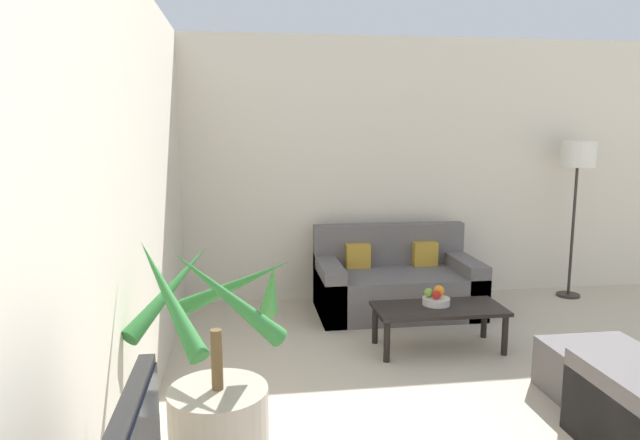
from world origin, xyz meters
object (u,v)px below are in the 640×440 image
Objects in this scene: potted_palm at (218,400)px; apple_green at (429,293)px; orange_fruit at (439,291)px; coffee_table at (439,312)px; ottoman at (596,370)px; fruit_bowl at (436,301)px; sofa_loveseat at (396,284)px; floor_lamp at (578,163)px; apple_red at (437,295)px.

potted_palm reaches higher than apple_green.
orange_fruit is at bearing 5.88° from apple_green.
apple_green is at bearing 123.86° from coffee_table.
apple_green is 0.81× the size of orange_fruit.
ottoman is (0.75, -1.02, -0.29)m from orange_fruit.
ottoman is (0.78, -0.98, -0.21)m from fruit_bowl.
apple_green is at bearing 129.66° from ottoman.
fruit_bowl is 1.27m from ottoman.
orange_fruit is (1.74, 1.53, 0.07)m from potted_palm.
sofa_loveseat is 2.11m from ottoman.
floor_lamp is 2.45m from apple_red.
floor_lamp is 22.18× the size of apple_green.
apple_green is (-0.05, 0.07, 0.00)m from apple_red.
apple_green is at bearing -149.91° from floor_lamp.
floor_lamp reaches higher than sofa_loveseat.
floor_lamp is at bearing 32.84° from coffee_table.
coffee_table is at bearing 39.90° from potted_palm.
orange_fruit is (0.05, 0.08, 0.01)m from apple_red.
apple_red reaches higher than fruit_bowl.
sofa_loveseat reaches higher than orange_fruit.
floor_lamp reaches higher than coffee_table.
potted_palm is 14.08× the size of orange_fruit.
floor_lamp is 2.45m from apple_green.
floor_lamp is at bearing 30.09° from apple_green.
floor_lamp is at bearing 32.14° from apple_red.
coffee_table is 0.14m from apple_red.
ottoman is (0.78, -0.92, -0.14)m from coffee_table.
coffee_table is at bearing 130.17° from ottoman.
orange_fruit is (0.03, 0.04, 0.07)m from fruit_bowl.
floor_lamp is at bearing 6.43° from sofa_loveseat.
apple_green reaches higher than apple_red.
floor_lamp is 1.57× the size of coffee_table.
orange_fruit is (0.03, 0.10, 0.15)m from coffee_table.
orange_fruit reaches higher than coffee_table.
potted_palm is 0.78× the size of floor_lamp.
sofa_loveseat is at bearing 94.69° from coffee_table.
fruit_bowl is at bearing 73.48° from apple_red.
ottoman is (0.84, -1.01, -0.28)m from apple_green.
potted_palm is 4.58m from floor_lamp.
orange_fruit is (0.11, -0.90, 0.19)m from sofa_loveseat.
sofa_loveseat is 0.92m from orange_fruit.
potted_palm reaches higher than ottoman.
sofa_loveseat is at bearing 93.93° from apple_red.
orange_fruit is at bearing -148.91° from floor_lamp.
apple_red is at bearing -121.17° from orange_fruit.
sofa_loveseat reaches higher than coffee_table.
apple_red is at bearing -55.83° from apple_green.
floor_lamp is 7.39× the size of fruit_bowl.
sofa_loveseat reaches higher than apple_red.
floor_lamp is 22.77× the size of apple_red.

